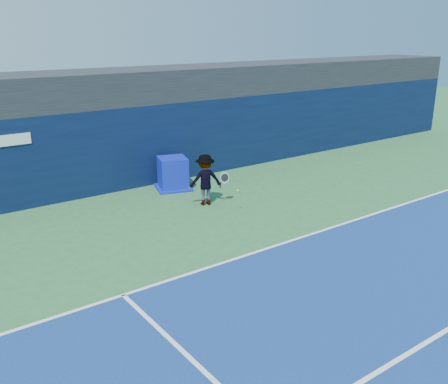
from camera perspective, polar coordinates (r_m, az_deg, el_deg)
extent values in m
plane|color=#2E6736|center=(12.29, 17.12, -10.01)|extent=(80.00, 80.00, 0.00)
cube|color=white|center=(14.06, 7.38, -5.63)|extent=(24.00, 0.10, 0.01)
cube|color=black|center=(20.00, -9.45, 12.01)|extent=(36.00, 3.00, 1.20)
cube|color=#091532|center=(19.45, -7.78, 5.65)|extent=(36.00, 1.00, 3.00)
cube|color=#0C19AE|center=(18.47, -5.86, 2.16)|extent=(1.24, 1.24, 1.19)
cube|color=#0B1EA0|center=(18.63, -5.81, 0.52)|extent=(1.55, 1.55, 0.08)
imported|color=silver|center=(16.63, -2.17, 1.41)|extent=(1.26, 0.97, 1.72)
cylinder|color=black|center=(16.74, -0.41, 0.78)|extent=(0.08, 0.15, 0.27)
torus|color=white|center=(16.71, 0.08, 1.64)|extent=(0.32, 0.18, 0.31)
cylinder|color=black|center=(16.71, 0.08, 1.64)|extent=(0.27, 0.14, 0.26)
sphere|color=#CCF01A|center=(15.86, 1.56, 0.18)|extent=(0.07, 0.07, 0.07)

